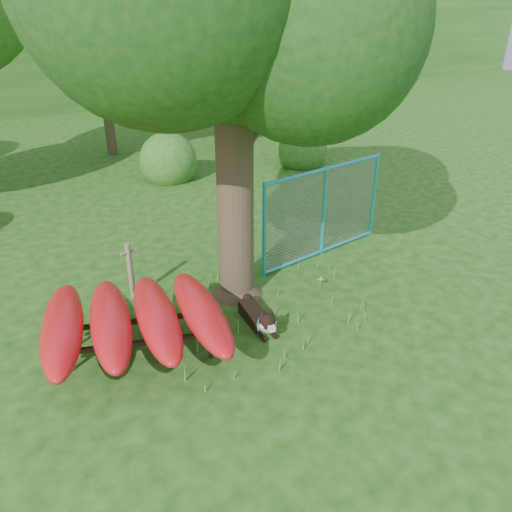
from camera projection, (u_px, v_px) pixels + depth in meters
ground at (286, 340)px, 8.24m from camera, size 80.00×80.00×0.00m
wooden_post at (130, 269)px, 9.20m from camera, size 0.31×0.12×1.12m
kayak_rack at (134, 319)px, 7.57m from camera, size 3.12×3.37×0.89m
husky_dog at (259, 318)px, 8.49m from camera, size 0.43×1.21×0.54m
fence_section at (324, 212)px, 10.70m from camera, size 3.40×0.41×3.31m
wildflower_clump at (320, 280)px, 9.68m from camera, size 0.11×0.09×0.23m
bg_tree_c at (97, 34)px, 16.87m from camera, size 4.00×4.00×6.12m
bg_tree_d at (216, 2)px, 16.65m from camera, size 4.80×4.80×7.50m
shrub_right at (300, 165)px, 17.41m from camera, size 1.80×1.80×1.80m
shrub_mid at (170, 179)px, 15.96m from camera, size 1.80×1.80×1.80m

